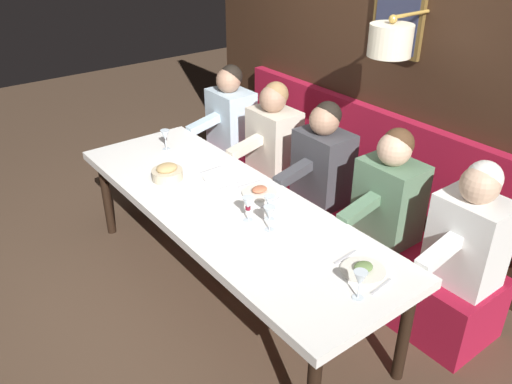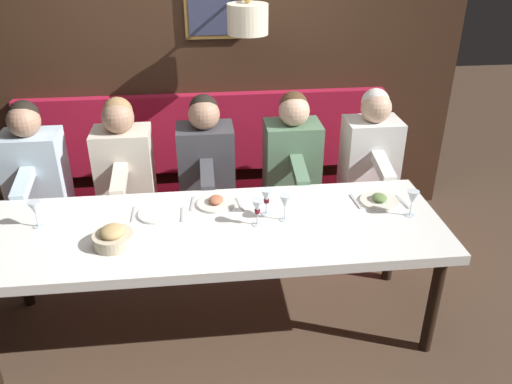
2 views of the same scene
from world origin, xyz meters
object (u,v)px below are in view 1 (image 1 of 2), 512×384
object	(u,v)px
diner_farthest	(230,112)
wine_glass_2	(269,213)
diner_middle	(323,157)
wine_glass_4	(360,280)
diner_far	(273,133)
diner_near	(390,190)
diner_nearest	(470,229)
wine_glass_3	(269,203)
bread_bowl	(167,173)
dining_table	(226,211)
wine_glass_1	(165,136)
wine_glass_0	(248,204)

from	to	relation	value
diner_farthest	wine_glass_2	xyz separation A→B (m)	(-0.86, -1.63, 0.04)
diner_middle	wine_glass_2	world-z (taller)	diner_middle
wine_glass_4	diner_far	bearing A→B (deg)	63.16
diner_far	wine_glass_4	xyz separation A→B (m)	(-0.89, -1.77, 0.04)
diner_near	diner_farthest	distance (m)	1.83
diner_near	diner_middle	size ratio (longest dim) A/B	1.00
diner_far	diner_nearest	bearing A→B (deg)	-90.00
wine_glass_3	bread_bowl	bearing A→B (deg)	105.36
diner_near	bread_bowl	size ratio (longest dim) A/B	3.60
dining_table	diner_near	size ratio (longest dim) A/B	3.40
wine_glass_1	bread_bowl	world-z (taller)	wine_glass_1
wine_glass_0	diner_far	bearing A→B (deg)	43.62
diner_farthest	diner_nearest	bearing A→B (deg)	-90.00
wine_glass_4	bread_bowl	distance (m)	1.72
wine_glass_3	bread_bowl	distance (m)	0.90
diner_near	diner_middle	bearing A→B (deg)	90.00
wine_glass_0	wine_glass_4	world-z (taller)	same
diner_near	wine_glass_0	bearing A→B (deg)	158.11
diner_nearest	diner_near	size ratio (longest dim) A/B	1.00
diner_far	wine_glass_3	world-z (taller)	diner_far
wine_glass_3	diner_middle	bearing A→B (deg)	23.40
diner_nearest	bread_bowl	bearing A→B (deg)	120.19
diner_nearest	diner_farthest	distance (m)	2.42
dining_table	diner_nearest	bearing A→B (deg)	-54.00
diner_middle	bread_bowl	distance (m)	1.15
diner_farthest	wine_glass_2	size ratio (longest dim) A/B	4.82
dining_table	diner_near	world-z (taller)	diner_near
diner_near	wine_glass_4	bearing A→B (deg)	-148.16
wine_glass_3	diner_farthest	bearing A→B (deg)	63.06
wine_glass_0	wine_glass_3	bearing A→B (deg)	-30.36
diner_nearest	wine_glass_0	bearing A→B (deg)	133.22
diner_middle	diner_farthest	world-z (taller)	same
wine_glass_1	wine_glass_0	bearing A→B (deg)	-95.38
wine_glass_0	dining_table	bearing A→B (deg)	87.17
bread_bowl	wine_glass_4	bearing A→B (deg)	-85.88
dining_table	wine_glass_3	distance (m)	0.39
diner_near	wine_glass_1	bearing A→B (deg)	115.73
diner_farthest	diner_far	bearing A→B (deg)	-90.00
dining_table	diner_middle	world-z (taller)	diner_middle
diner_middle	wine_glass_4	world-z (taller)	diner_middle
dining_table	diner_middle	distance (m)	0.89
diner_far	diner_farthest	size ratio (longest dim) A/B	1.00
diner_middle	wine_glass_3	world-z (taller)	diner_middle
diner_nearest	bread_bowl	size ratio (longest dim) A/B	3.60
wine_glass_0	wine_glass_2	world-z (taller)	same
diner_far	wine_glass_4	bearing A→B (deg)	-116.84
wine_glass_4	diner_nearest	bearing A→B (deg)	-2.41
dining_table	wine_glass_1	bearing A→B (deg)	83.95
dining_table	bread_bowl	size ratio (longest dim) A/B	12.22
diner_middle	wine_glass_2	distance (m)	0.96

